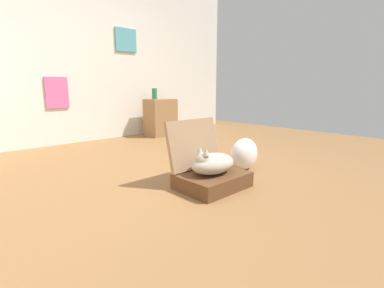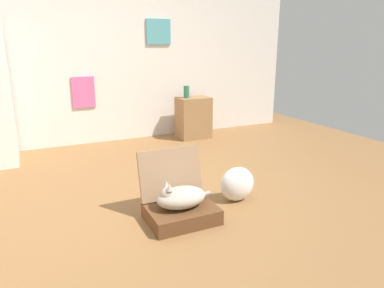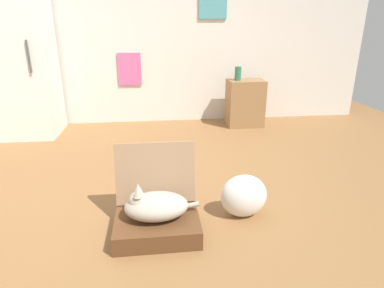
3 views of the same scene
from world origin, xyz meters
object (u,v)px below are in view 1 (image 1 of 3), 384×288
object	(u,v)px
vase_tall	(155,94)
plastic_bag_white	(244,154)
suitcase_base	(212,180)
cat	(212,163)
side_table	(161,117)

from	to	relation	value
vase_tall	plastic_bag_white	bearing A→B (deg)	-102.68
suitcase_base	vase_tall	bearing A→B (deg)	64.62
cat	side_table	xyz separation A→B (m)	(1.27, 2.40, 0.10)
suitcase_base	cat	world-z (taller)	cat
side_table	vase_tall	size ratio (longest dim) A/B	3.50
plastic_bag_white	vase_tall	bearing A→B (deg)	77.32
suitcase_base	cat	size ratio (longest dim) A/B	1.12
suitcase_base	vase_tall	world-z (taller)	vase_tall
suitcase_base	vase_tall	distance (m)	2.72
cat	side_table	world-z (taller)	side_table
suitcase_base	cat	distance (m)	0.15
side_table	vase_tall	world-z (taller)	vase_tall
cat	plastic_bag_white	xyz separation A→B (m)	(0.64, 0.15, -0.05)
side_table	suitcase_base	bearing A→B (deg)	-117.60
suitcase_base	vase_tall	size ratio (longest dim) A/B	3.10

